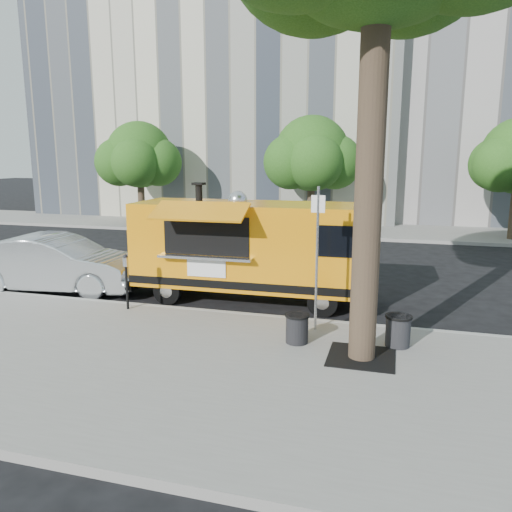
{
  "coord_description": "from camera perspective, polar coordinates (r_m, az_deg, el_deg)",
  "views": [
    {
      "loc": [
        3.08,
        -11.54,
        3.76
      ],
      "look_at": [
        -0.19,
        0.0,
        1.33
      ],
      "focal_mm": 35.0,
      "sensor_mm": 36.0,
      "label": 1
    }
  ],
  "objects": [
    {
      "name": "ground",
      "position": [
        12.52,
        0.84,
        -6.04
      ],
      "size": [
        120.0,
        120.0,
        0.0
      ],
      "primitive_type": "plane",
      "color": "black",
      "rests_on": "ground"
    },
    {
      "name": "sidewalk",
      "position": [
        8.94,
        -5.98,
        -12.98
      ],
      "size": [
        60.0,
        6.0,
        0.15
      ],
      "primitive_type": "cube",
      "color": "gray",
      "rests_on": "ground"
    },
    {
      "name": "curb",
      "position": [
        11.64,
        -0.35,
        -7.01
      ],
      "size": [
        60.0,
        0.14,
        0.16
      ],
      "primitive_type": "cube",
      "color": "#999993",
      "rests_on": "ground"
    },
    {
      "name": "far_sidewalk",
      "position": [
        25.49,
        8.73,
        2.99
      ],
      "size": [
        60.0,
        5.0,
        0.15
      ],
      "primitive_type": "cube",
      "color": "gray",
      "rests_on": "ground"
    },
    {
      "name": "building_left",
      "position": [
        36.27,
        -2.63,
        24.55
      ],
      "size": [
        22.0,
        14.0,
        24.0
      ],
      "primitive_type": "cube",
      "color": "beige",
      "rests_on": "ground"
    },
    {
      "name": "tree_well",
      "position": [
        9.46,
        11.94,
        -11.21
      ],
      "size": [
        1.2,
        1.2,
        0.02
      ],
      "primitive_type": "cube",
      "color": "black",
      "rests_on": "sidewalk"
    },
    {
      "name": "far_tree_a",
      "position": [
        27.19,
        -13.18,
        11.17
      ],
      "size": [
        3.42,
        3.42,
        5.36
      ],
      "color": "#33261C",
      "rests_on": "far_sidewalk"
    },
    {
      "name": "far_tree_b",
      "position": [
        24.58,
        6.4,
        11.54
      ],
      "size": [
        3.6,
        3.6,
        5.5
      ],
      "color": "#33261C",
      "rests_on": "far_sidewalk"
    },
    {
      "name": "sign_post",
      "position": [
        10.28,
        6.99,
        0.64
      ],
      "size": [
        0.28,
        0.06,
        3.0
      ],
      "color": "silver",
      "rests_on": "sidewalk"
    },
    {
      "name": "parking_meter",
      "position": [
        12.18,
        -14.61,
        -2.12
      ],
      "size": [
        0.11,
        0.11,
        1.33
      ],
      "color": "black",
      "rests_on": "sidewalk"
    },
    {
      "name": "food_truck",
      "position": [
        12.86,
        -0.94,
        1.0
      ],
      "size": [
        6.24,
        2.95,
        3.04
      ],
      "rotation": [
        0.0,
        0.0,
        0.02
      ],
      "color": "orange",
      "rests_on": "ground"
    },
    {
      "name": "sedan",
      "position": [
        14.96,
        -21.83,
        -0.82
      ],
      "size": [
        4.99,
        2.24,
        1.59
      ],
      "primitive_type": "imported",
      "rotation": [
        0.0,
        0.0,
        1.69
      ],
      "color": "#B8BBBF",
      "rests_on": "ground"
    },
    {
      "name": "trash_bin_left",
      "position": [
        10.04,
        15.92,
        -8.11
      ],
      "size": [
        0.51,
        0.51,
        0.61
      ],
      "color": "black",
      "rests_on": "sidewalk"
    },
    {
      "name": "trash_bin_right",
      "position": [
        9.87,
        4.71,
        -8.14
      ],
      "size": [
        0.48,
        0.48,
        0.57
      ],
      "color": "black",
      "rests_on": "sidewalk"
    }
  ]
}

